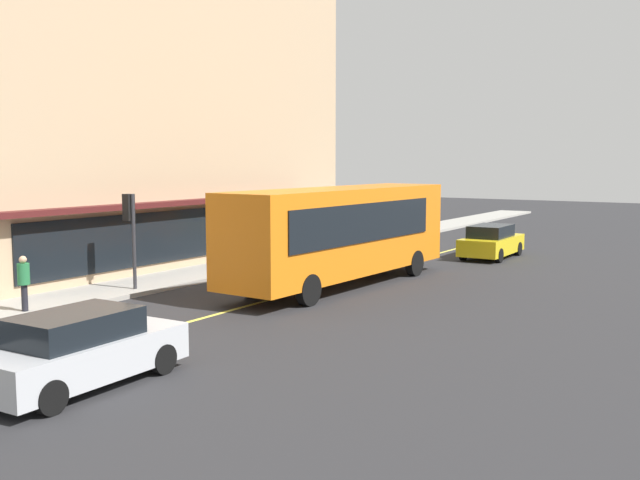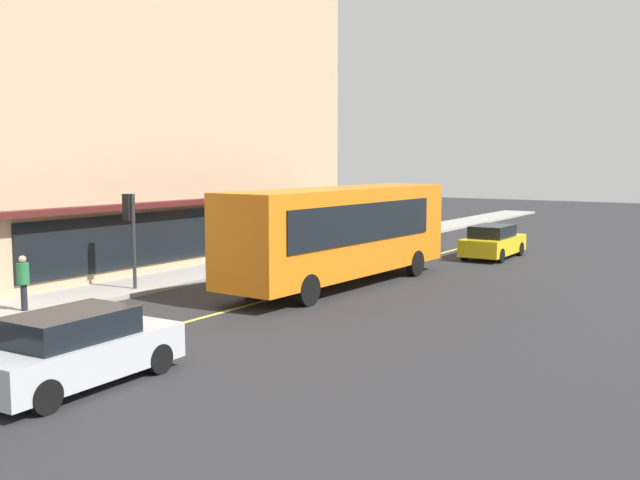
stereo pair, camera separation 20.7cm
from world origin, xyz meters
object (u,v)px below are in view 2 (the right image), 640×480
(traffic_light, at_px, (130,218))
(car_silver, at_px, (76,349))
(car_yellow, at_px, (493,242))
(pedestrian_mid_block, at_px, (23,278))
(bus, at_px, (341,231))

(traffic_light, distance_m, car_silver, 10.39)
(traffic_light, height_order, car_silver, traffic_light)
(car_yellow, xyz_separation_m, pedestrian_mid_block, (-19.28, 7.13, 0.37))
(pedestrian_mid_block, bearing_deg, traffic_light, 2.61)
(car_yellow, relative_size, pedestrian_mid_block, 2.69)
(bus, height_order, car_silver, bus)
(traffic_light, bearing_deg, bus, -46.68)
(bus, relative_size, pedestrian_mid_block, 6.99)
(car_yellow, bearing_deg, traffic_light, 154.04)
(car_yellow, height_order, car_silver, same)
(traffic_light, bearing_deg, car_silver, -138.29)
(traffic_light, xyz_separation_m, car_silver, (-7.64, -6.81, -1.79))
(traffic_light, height_order, car_yellow, traffic_light)
(traffic_light, distance_m, car_yellow, 16.83)
(bus, relative_size, traffic_light, 3.51)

